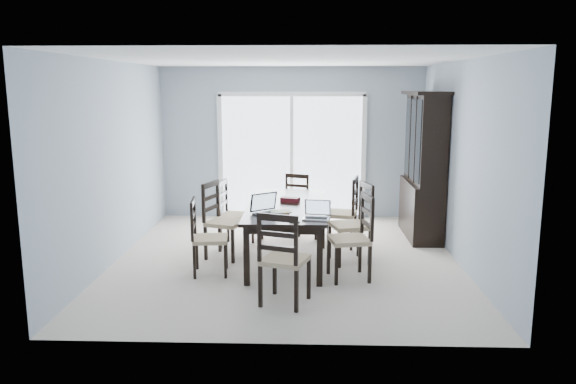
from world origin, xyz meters
The scene contains 24 objects.
floor centered at (0.00, 0.00, 0.00)m, with size 5.00×5.00×0.00m, color beige.
ceiling centered at (0.00, 0.00, 2.60)m, with size 5.00×5.00×0.00m, color white.
back_wall centered at (0.00, 2.50, 1.30)m, with size 4.50×0.02×2.60m, color #93A0AF.
wall_left centered at (-2.25, 0.00, 1.30)m, with size 0.02×5.00×2.60m, color #93A0AF.
wall_right centered at (2.25, 0.00, 1.30)m, with size 0.02×5.00×2.60m, color #93A0AF.
balcony centered at (0.00, 3.50, -0.05)m, with size 4.50×2.00×0.10m, color gray.
railing centered at (0.00, 4.50, 0.55)m, with size 4.50×0.06×1.10m, color #99999E.
dining_table centered at (0.00, 0.00, 0.67)m, with size 1.00×2.20×0.75m.
china_hutch centered at (2.02, 1.25, 1.07)m, with size 0.50×1.38×2.20m.
sliding_door centered at (0.00, 2.48, 1.09)m, with size 2.52×0.05×2.18m.
chair_left_near centered at (-1.00, -0.62, 0.57)m, with size 0.46×0.45×1.08m.
chair_left_mid centered at (-0.91, 0.10, 0.62)m, with size 0.57×0.57×1.18m.
chair_left_far centered at (-0.83, 0.63, 0.58)m, with size 0.48×0.47×1.10m.
chair_right_near centered at (0.87, -0.71, 0.62)m, with size 0.53×0.52×1.18m.
chair_right_mid centered at (0.93, -0.05, 0.64)m, with size 0.57×0.56×1.21m.
chair_right_far centered at (0.84, 0.66, 0.62)m, with size 0.53×0.52×1.16m.
chair_end_near centered at (0.01, -1.62, 0.62)m, with size 0.56×0.57×1.17m.
chair_end_far centered at (0.08, 1.46, 0.56)m, with size 0.51×0.52×1.05m.
laptop_dark centered at (-0.17, -0.61, 0.81)m, with size 0.44×0.42×0.25m.
laptop_silver centered at (0.38, -0.82, 0.80)m, with size 0.34×0.26×0.21m.
book_stack centered at (-0.05, -0.59, 0.77)m, with size 0.28×0.24×0.04m.
cell_phone centered at (0.13, -0.99, 0.76)m, with size 0.12×0.05×0.01m, color black.
game_box centered at (0.05, 0.15, 0.78)m, with size 0.25×0.12×0.06m, color #4F0F19.
hot_tub centered at (-0.93, 3.56, 0.52)m, with size 2.26×2.08×1.03m.
Camera 1 is at (0.27, -7.18, 2.28)m, focal length 35.00 mm.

